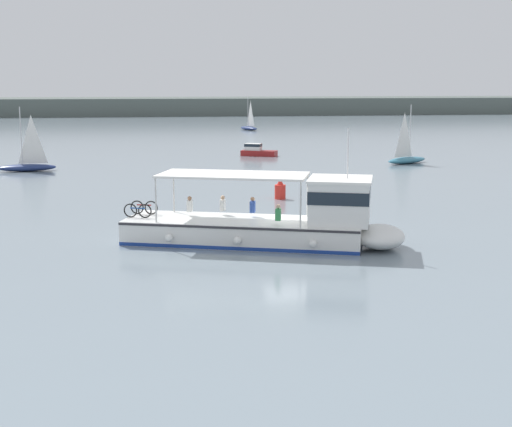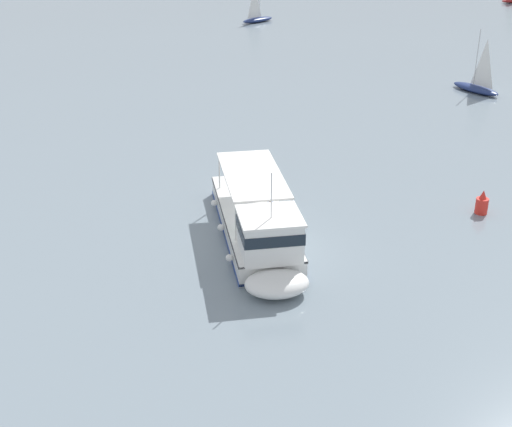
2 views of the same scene
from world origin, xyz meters
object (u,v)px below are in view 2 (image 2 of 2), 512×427
object	(u,v)px
ferry_main	(259,229)
sailboat_outer_anchorage	(476,86)
channel_buoy	(482,204)
sailboat_off_bow	(257,18)

from	to	relation	value
ferry_main	sailboat_outer_anchorage	distance (m)	34.35
sailboat_outer_anchorage	channel_buoy	xyz separation A→B (m)	(18.22, -17.80, 0.03)
sailboat_off_bow	channel_buoy	xyz separation A→B (m)	(56.16, -17.19, 0.03)
ferry_main	sailboat_off_bow	size ratio (longest dim) A/B	2.41
sailboat_off_bow	channel_buoy	world-z (taller)	sailboat_off_bow
sailboat_outer_anchorage	ferry_main	bearing A→B (deg)	-62.98
sailboat_outer_anchorage	sailboat_off_bow	bearing A→B (deg)	-179.08
ferry_main	channel_buoy	xyz separation A→B (m)	(2.62, 12.80, -0.45)
sailboat_off_bow	ferry_main	bearing A→B (deg)	-29.25
ferry_main	channel_buoy	bearing A→B (deg)	78.45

